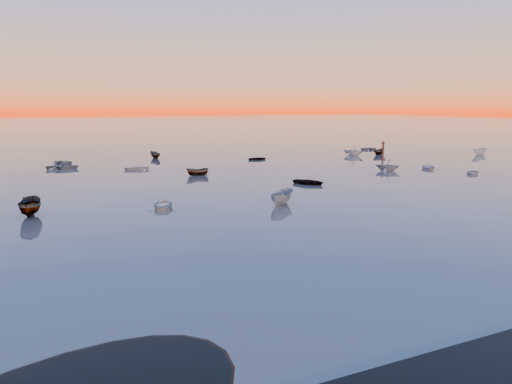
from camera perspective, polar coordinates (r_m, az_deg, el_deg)
ground at (r=119.04m, az=-14.05°, el=5.07°), size 600.00×600.00×0.00m
moored_fleet at (r=73.91m, az=-6.44°, el=2.51°), size 124.00×58.00×1.20m
boat_near_center at (r=48.16m, az=2.95°, el=-1.41°), size 3.79×4.10×1.36m
boat_near_right at (r=75.27m, az=14.79°, el=2.38°), size 3.70×3.68×1.26m
channel_marker at (r=90.61m, az=14.30°, el=4.48°), size 0.96×0.96×3.42m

